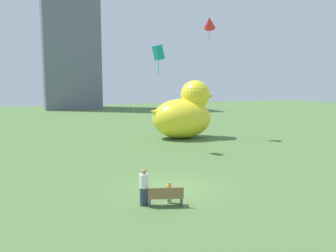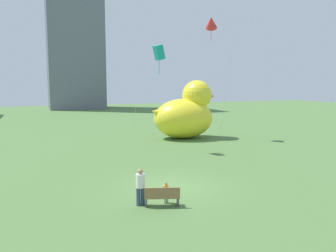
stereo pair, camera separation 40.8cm
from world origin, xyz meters
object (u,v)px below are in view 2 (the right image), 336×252
Objects in this scene: person_child at (166,192)px; kite_teal at (159,53)px; person_adult at (140,185)px; giant_inflatable_duck at (186,114)px; kite_red at (211,23)px; park_bench at (162,196)px.

kite_teal is (3.79, 11.44, 7.16)m from person_child.
kite_teal reaches higher than person_adult.
giant_inflatable_duck is (9.60, 16.57, 1.50)m from person_adult.
kite_red reaches higher than person_child.
kite_teal is (4.95, 11.29, 6.78)m from person_adult.
park_bench is 19.32m from giant_inflatable_duck.
person_child reaches higher than park_bench.
giant_inflatable_duck is (8.45, 16.72, 1.87)m from person_child.
person_child is at bearing -7.23° from person_adult.
person_child is 0.12× the size of kite_teal.
person_adult is 14.07m from kite_teal.
park_bench is at bearing -32.44° from person_adult.
park_bench is at bearing -124.16° from kite_red.
person_adult is at bearing 172.77° from person_child.
person_adult is 21.69m from kite_red.
person_adult is 1.22m from person_child.
kite_teal is at bearing -131.39° from giant_inflatable_duck.
person_adult is 0.20× the size of kite_teal.
giant_inflatable_duck is (8.77, 17.10, 1.94)m from park_bench.
park_bench is 21.85m from kite_red.
park_bench is 0.24× the size of giant_inflatable_duck.
giant_inflatable_duck is at bearing 59.92° from person_adult.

